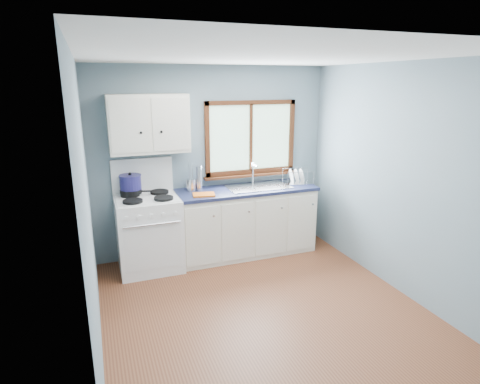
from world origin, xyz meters
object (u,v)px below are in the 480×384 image
object	(u,v)px
sink	(258,191)
skillet	(131,191)
gas_range	(149,231)
utensil_crock	(191,185)
dish_rack	(297,179)
stockpot	(131,184)
thermos	(199,178)
base_cabinets	(246,224)

from	to	relation	value
sink	skillet	bearing A→B (deg)	175.58
gas_range	utensil_crock	xyz separation A→B (m)	(0.59, 0.14, 0.51)
gas_range	dish_rack	world-z (taller)	gas_range
sink	stockpot	xyz separation A→B (m)	(-1.65, 0.13, 0.22)
gas_range	thermos	size ratio (longest dim) A/B	4.15
sink	gas_range	bearing A→B (deg)	-179.29
skillet	utensil_crock	xyz separation A→B (m)	(0.75, -0.00, 0.02)
thermos	utensil_crock	bearing A→B (deg)	172.09
dish_rack	stockpot	bearing A→B (deg)	-170.98
stockpot	dish_rack	xyz separation A→B (m)	(2.25, -0.12, -0.11)
base_cabinets	skillet	world-z (taller)	skillet
sink	utensil_crock	xyz separation A→B (m)	(-0.89, 0.12, 0.14)
stockpot	thermos	xyz separation A→B (m)	(0.86, -0.02, 0.01)
skillet	utensil_crock	distance (m)	0.75
dish_rack	utensil_crock	bearing A→B (deg)	-172.13
gas_range	dish_rack	xyz separation A→B (m)	(2.08, 0.04, 0.48)
utensil_crock	thermos	bearing A→B (deg)	-7.91
base_cabinets	utensil_crock	size ratio (longest dim) A/B	4.62
base_cabinets	thermos	distance (m)	0.91
skillet	utensil_crock	size ratio (longest dim) A/B	1.04
skillet	thermos	bearing A→B (deg)	16.27
gas_range	thermos	bearing A→B (deg)	10.38
stockpot	thermos	world-z (taller)	thermos
stockpot	thermos	size ratio (longest dim) A/B	1.06
thermos	dish_rack	distance (m)	1.39
base_cabinets	stockpot	size ratio (longest dim) A/B	5.30
gas_range	utensil_crock	bearing A→B (deg)	13.53
skillet	stockpot	world-z (taller)	stockpot
gas_range	stockpot	distance (m)	0.63
stockpot	thermos	distance (m)	0.86
sink	dish_rack	size ratio (longest dim) A/B	1.92
thermos	sink	bearing A→B (deg)	-7.89
base_cabinets	thermos	world-z (taller)	thermos
utensil_crock	base_cabinets	bearing A→B (deg)	-9.82
skillet	thermos	world-z (taller)	thermos
skillet	stockpot	bearing A→B (deg)	116.65
dish_rack	base_cabinets	bearing A→B (deg)	-166.79
base_cabinets	dish_rack	world-z (taller)	dish_rack
base_cabinets	gas_range	bearing A→B (deg)	-179.18
gas_range	skillet	bearing A→B (deg)	138.26
gas_range	sink	distance (m)	1.53
stockpot	dish_rack	size ratio (longest dim) A/B	0.80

